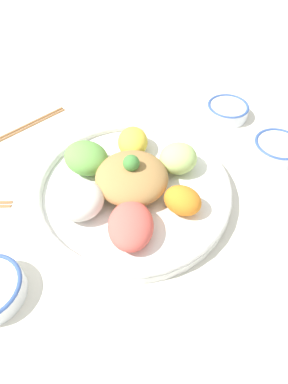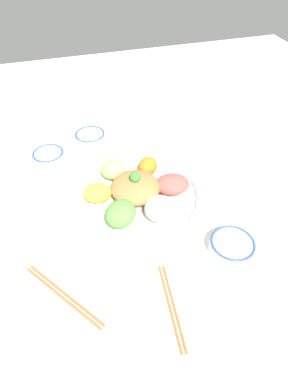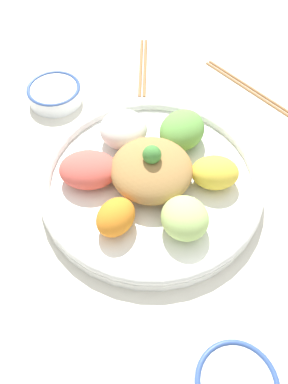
{
  "view_description": "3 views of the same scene",
  "coord_description": "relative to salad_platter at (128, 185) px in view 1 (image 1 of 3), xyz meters",
  "views": [
    {
      "loc": [
        0.39,
        0.0,
        0.51
      ],
      "look_at": [
        -0.0,
        0.05,
        0.04
      ],
      "focal_mm": 30.0,
      "sensor_mm": 36.0,
      "label": 1
    },
    {
      "loc": [
        -0.2,
        -0.63,
        0.68
      ],
      "look_at": [
        -0.01,
        0.0,
        0.05
      ],
      "focal_mm": 30.0,
      "sensor_mm": 36.0,
      "label": 2
    },
    {
      "loc": [
        0.01,
        0.42,
        0.56
      ],
      "look_at": [
        -0.02,
        0.07,
        0.05
      ],
      "focal_mm": 35.0,
      "sensor_mm": 36.0,
      "label": 3
    }
  ],
  "objects": [
    {
      "name": "chopsticks_pair_far",
      "position": [
        -0.24,
        -0.25,
        -0.03
      ],
      "size": [
        0.16,
        0.21,
        0.01
      ],
      "rotation": [
        0.0,
        0.0,
        5.35
      ],
      "color": "#9E6B3D",
      "rests_on": "ground_plane"
    },
    {
      "name": "salad_platter",
      "position": [
        0.0,
        0.0,
        0.0
      ],
      "size": [
        0.4,
        0.4,
        0.11
      ],
      "color": "white",
      "rests_on": "ground_plane"
    },
    {
      "name": "ground_plane",
      "position": [
        0.03,
        -0.02,
        -0.03
      ],
      "size": [
        2.4,
        2.4,
        0.0
      ],
      "primitive_type": "plane",
      "color": "silver"
    },
    {
      "name": "sauce_bowl_dark",
      "position": [
        -0.23,
        0.27,
        -0.01
      ],
      "size": [
        0.1,
        0.1,
        0.03
      ],
      "color": "white",
      "rests_on": "ground_plane"
    },
    {
      "name": "rice_bowl_blue",
      "position": [
        -0.08,
        0.34,
        -0.01
      ],
      "size": [
        0.11,
        0.11,
        0.04
      ],
      "color": "white",
      "rests_on": "ground_plane"
    }
  ]
}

